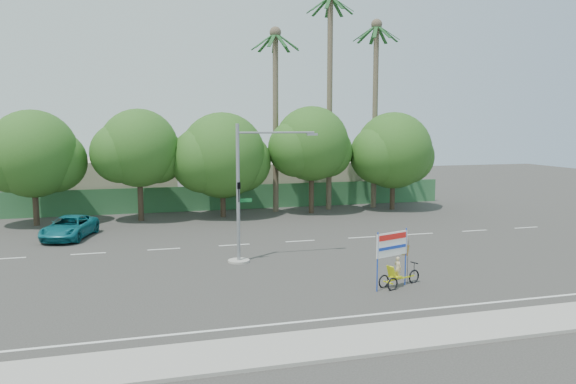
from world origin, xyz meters
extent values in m
plane|color=#33302D|center=(0.00, 0.00, 0.00)|extent=(120.00, 120.00, 0.00)
cube|color=gray|center=(0.00, -7.50, 0.06)|extent=(50.00, 2.40, 0.12)
cube|color=#336B3D|center=(0.00, 21.50, 1.00)|extent=(38.00, 0.08, 2.00)
cube|color=#BDB396|center=(-10.00, 26.00, 2.00)|extent=(12.00, 8.00, 4.00)
cube|color=#BDB396|center=(8.00, 26.00, 1.80)|extent=(14.00, 8.00, 3.60)
cylinder|color=#473828|center=(-14.00, 18.00, 1.76)|extent=(0.40, 0.40, 3.52)
sphere|color=#295017|center=(-14.00, 18.00, 4.96)|extent=(6.00, 6.00, 6.00)
sphere|color=#295017|center=(-12.65, 18.30, 4.40)|extent=(4.32, 4.32, 4.32)
sphere|color=#295017|center=(-15.35, 17.75, 4.64)|extent=(4.56, 4.56, 4.56)
cylinder|color=#473828|center=(-7.00, 18.00, 1.87)|extent=(0.40, 0.40, 3.74)
sphere|color=#295017|center=(-7.00, 18.00, 5.27)|extent=(5.60, 5.60, 5.60)
sphere|color=#295017|center=(-5.74, 18.30, 4.68)|extent=(4.03, 4.03, 4.03)
sphere|color=#295017|center=(-8.26, 17.75, 4.93)|extent=(4.26, 4.26, 4.26)
cylinder|color=#473828|center=(-1.00, 18.00, 1.65)|extent=(0.40, 0.40, 3.30)
sphere|color=#295017|center=(-1.00, 18.00, 4.65)|extent=(6.40, 6.40, 6.40)
sphere|color=#295017|center=(0.44, 18.30, 4.12)|extent=(4.61, 4.61, 4.61)
sphere|color=#295017|center=(-2.44, 17.75, 4.35)|extent=(4.86, 4.86, 4.86)
cylinder|color=#473828|center=(6.00, 18.00, 1.94)|extent=(0.40, 0.40, 3.87)
sphere|color=#295017|center=(6.00, 18.00, 5.46)|extent=(5.80, 5.80, 5.80)
sphere|color=#295017|center=(7.30, 18.30, 4.84)|extent=(4.18, 4.18, 4.18)
sphere|color=#295017|center=(4.70, 17.75, 5.10)|extent=(4.41, 4.41, 4.41)
cylinder|color=#473828|center=(13.00, 18.00, 1.72)|extent=(0.40, 0.40, 3.43)
sphere|color=#295017|center=(13.00, 18.00, 4.84)|extent=(6.20, 6.20, 6.20)
sphere|color=#295017|center=(14.39, 18.30, 4.29)|extent=(4.46, 4.46, 4.46)
sphere|color=#295017|center=(11.61, 17.75, 4.52)|extent=(4.71, 4.71, 4.71)
cylinder|color=#70604C|center=(8.00, 19.50, 8.50)|extent=(0.44, 0.44, 17.00)
cube|color=#1C4C21|center=(8.94, 19.50, 16.34)|extent=(1.91, 0.28, 1.36)
cube|color=#1C4C21|center=(8.72, 20.11, 16.34)|extent=(1.65, 1.44, 1.36)
cube|color=#1C4C21|center=(8.16, 20.43, 16.34)|extent=(0.61, 1.93, 1.36)
cube|color=#1C4C21|center=(7.53, 20.32, 16.34)|extent=(1.20, 1.80, 1.36)
cube|color=#1C4C21|center=(7.11, 19.82, 16.34)|extent=(1.89, 0.92, 1.36)
cube|color=#1C4C21|center=(7.11, 19.18, 16.34)|extent=(1.89, 0.92, 1.36)
cube|color=#1C4C21|center=(7.53, 18.68, 16.34)|extent=(1.20, 1.80, 1.36)
cube|color=#1C4C21|center=(8.16, 18.57, 16.34)|extent=(0.61, 1.93, 1.36)
cube|color=#1C4C21|center=(8.72, 18.89, 16.34)|extent=(1.65, 1.44, 1.36)
cylinder|color=#70604C|center=(12.00, 19.50, 7.50)|extent=(0.44, 0.44, 15.00)
sphere|color=#70604C|center=(12.00, 19.50, 15.00)|extent=(0.90, 0.90, 0.90)
cube|color=#1C4C21|center=(12.94, 19.50, 14.34)|extent=(1.91, 0.28, 1.36)
cube|color=#1C4C21|center=(12.72, 20.11, 14.34)|extent=(1.65, 1.44, 1.36)
cube|color=#1C4C21|center=(12.16, 20.43, 14.34)|extent=(0.61, 1.93, 1.36)
cube|color=#1C4C21|center=(11.53, 20.32, 14.34)|extent=(1.20, 1.80, 1.36)
cube|color=#1C4C21|center=(11.11, 19.82, 14.34)|extent=(1.89, 0.92, 1.36)
cube|color=#1C4C21|center=(11.11, 19.18, 14.34)|extent=(1.89, 0.92, 1.36)
cube|color=#1C4C21|center=(11.53, 18.68, 14.34)|extent=(1.20, 1.80, 1.36)
cube|color=#1C4C21|center=(12.16, 18.57, 14.34)|extent=(0.61, 1.93, 1.36)
cube|color=#1C4C21|center=(12.72, 18.89, 14.34)|extent=(1.65, 1.44, 1.36)
cylinder|color=#70604C|center=(3.50, 19.50, 7.00)|extent=(0.44, 0.44, 14.00)
sphere|color=#70604C|center=(3.50, 19.50, 14.00)|extent=(0.90, 0.90, 0.90)
cube|color=#1C4C21|center=(4.44, 19.50, 13.34)|extent=(1.91, 0.28, 1.36)
cube|color=#1C4C21|center=(4.22, 20.11, 13.34)|extent=(1.65, 1.44, 1.36)
cube|color=#1C4C21|center=(3.66, 20.43, 13.34)|extent=(0.61, 1.93, 1.36)
cube|color=#1C4C21|center=(3.03, 20.32, 13.34)|extent=(1.20, 1.80, 1.36)
cube|color=#1C4C21|center=(2.61, 19.82, 13.34)|extent=(1.89, 0.92, 1.36)
cube|color=#1C4C21|center=(2.61, 19.18, 13.34)|extent=(1.89, 0.92, 1.36)
cube|color=#1C4C21|center=(3.03, 18.68, 13.34)|extent=(1.20, 1.80, 1.36)
cube|color=#1C4C21|center=(3.66, 18.57, 13.34)|extent=(0.61, 1.93, 1.36)
cube|color=#1C4C21|center=(4.22, 18.89, 13.34)|extent=(1.65, 1.44, 1.36)
cylinder|color=gray|center=(-2.50, 4.00, 0.05)|extent=(1.10, 1.10, 0.10)
cylinder|color=gray|center=(-2.50, 4.00, 3.50)|extent=(0.18, 0.18, 7.00)
cylinder|color=gray|center=(-0.50, 4.00, 6.55)|extent=(4.00, 0.10, 0.10)
cube|color=gray|center=(1.40, 4.00, 6.45)|extent=(0.55, 0.20, 0.12)
imported|color=black|center=(-2.50, 3.78, 3.60)|extent=(0.16, 0.20, 1.00)
cube|color=#14662D|center=(-2.15, 4.00, 3.15)|extent=(0.70, 0.04, 0.18)
torus|color=black|center=(4.23, -1.86, 0.28)|extent=(0.62, 0.28, 0.63)
torus|color=black|center=(2.64, -2.13, 0.26)|extent=(0.58, 0.26, 0.59)
torus|color=black|center=(2.81, -2.63, 0.26)|extent=(0.58, 0.26, 0.59)
cube|color=yellow|center=(3.48, -2.12, 0.34)|extent=(1.52, 0.58, 0.06)
cube|color=yellow|center=(2.73, -2.38, 0.28)|extent=(0.24, 0.55, 0.05)
cube|color=yellow|center=(3.12, -2.24, 0.47)|extent=(0.57, 0.53, 0.06)
cube|color=yellow|center=(2.89, -2.32, 0.73)|extent=(0.33, 0.44, 0.51)
cylinder|color=black|center=(4.23, -1.86, 0.65)|extent=(0.04, 0.04, 0.51)
cube|color=black|center=(4.23, -1.86, 0.91)|extent=(0.17, 0.41, 0.04)
imported|color=#CCB284|center=(3.26, -2.20, 0.82)|extent=(0.35, 0.43, 1.01)
cylinder|color=#183AB6|center=(2.11, -2.60, 1.26)|extent=(0.07, 0.07, 2.53)
cylinder|color=#183AB6|center=(3.70, -2.04, 1.26)|extent=(0.07, 0.07, 2.53)
cube|color=white|center=(2.90, -2.32, 1.92)|extent=(1.69, 0.63, 1.03)
cube|color=red|center=(2.91, -2.35, 2.24)|extent=(1.51, 0.54, 0.24)
cube|color=#183AB6|center=(2.91, -2.35, 1.78)|extent=(1.51, 0.54, 0.13)
cylinder|color=black|center=(3.83, -1.99, 0.98)|extent=(0.02, 0.02, 1.96)
cube|color=red|center=(3.52, -2.10, 1.59)|extent=(0.79, 0.29, 0.61)
imported|color=#106874|center=(-11.37, 12.65, 0.68)|extent=(3.54, 5.36, 1.37)
camera|label=1|loc=(-7.72, -23.54, 6.99)|focal=35.00mm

